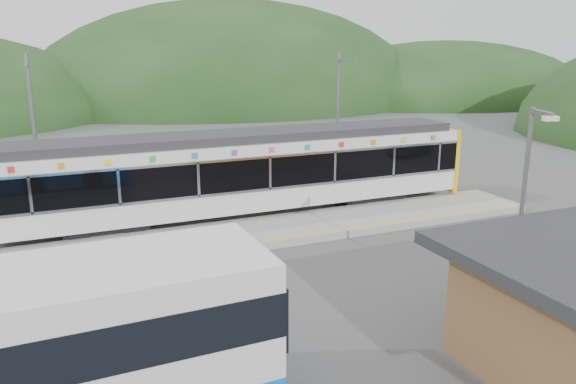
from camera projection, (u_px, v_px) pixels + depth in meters
name	position (u px, v px, depth m)	size (l,w,h in m)	color
ground	(271.00, 269.00, 18.91)	(120.00, 120.00, 0.00)	#4C4C4F
hills	(354.00, 208.00, 25.96)	(146.00, 149.00, 26.00)	#1E3D19
platform	(240.00, 235.00, 21.81)	(26.00, 3.20, 0.30)	#9E9E99
yellow_line	(251.00, 242.00, 20.61)	(26.00, 0.10, 0.01)	yellow
train	(247.00, 171.00, 24.19)	(20.44, 3.01, 3.74)	black
catenary_mast_west	(35.00, 137.00, 22.94)	(0.18, 1.80, 7.00)	slate
catenary_mast_east	(338.00, 120.00, 28.26)	(0.18, 1.80, 7.00)	slate
lamp_post	(527.00, 198.00, 14.55)	(0.42, 1.07, 5.80)	slate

